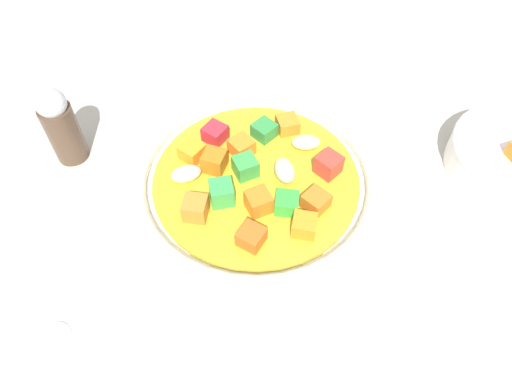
{
  "coord_description": "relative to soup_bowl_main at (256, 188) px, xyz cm",
  "views": [
    {
      "loc": [
        -22.55,
        9.65,
        34.39
      ],
      "look_at": [
        0.0,
        0.0,
        2.21
      ],
      "focal_mm": 33.32,
      "sensor_mm": 36.0,
      "label": 1
    }
  ],
  "objects": [
    {
      "name": "soup_bowl_main",
      "position": [
        0.0,
        0.0,
        0.0
      ],
      "size": [
        21.17,
        21.17,
        5.95
      ],
      "color": "white",
      "rests_on": "ground_plane"
    },
    {
      "name": "ground_plane",
      "position": [
        0.0,
        -0.01,
        -3.7
      ],
      "size": [
        140.0,
        140.0,
        2.0
      ],
      "primitive_type": "cube",
      "color": "#BAB2A0"
    },
    {
      "name": "spoon",
      "position": [
        -1.45,
        16.87,
        -2.28
      ],
      "size": [
        20.58,
        8.79,
        0.97
      ],
      "rotation": [
        0.0,
        0.0,
        2.79
      ],
      "color": "silver",
      "rests_on": "ground_plane"
    },
    {
      "name": "pepper_shaker",
      "position": [
        12.64,
        13.76,
        1.27
      ],
      "size": [
        2.99,
        2.99,
        8.0
      ],
      "color": "#4C3828",
      "rests_on": "ground_plane"
    }
  ]
}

